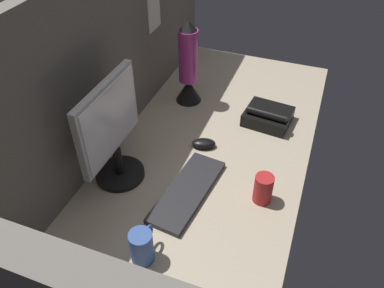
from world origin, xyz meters
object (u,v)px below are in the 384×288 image
monitor (111,131)px  desk_phone (268,116)px  mug_black_travel (53,263)px  mug_ceramic_blue (142,246)px  lava_lamp (188,69)px  mug_red_plastic (263,189)px  keyboard (188,191)px  mouse (204,143)px

monitor → desk_phone: monitor is taller
mug_black_travel → mug_ceramic_blue: (13.52, -21.36, 0.68)cm
lava_lamp → monitor: bearing=173.3°
mug_red_plastic → lava_lamp: (48.76, 45.75, 10.79)cm
keyboard → monitor: bearing=97.6°
mug_black_travel → desk_phone: size_ratio=0.50×
mouse → mug_red_plastic: mug_red_plastic is taller
mug_black_travel → desk_phone: mug_black_travel is taller
monitor → lava_lamp: bearing=-6.7°
mouse → lava_lamp: size_ratio=0.25×
mouse → lava_lamp: lava_lamp is taller
keyboard → mug_ceramic_blue: bearing=-179.5°
lava_lamp → desk_phone: lava_lamp is taller
keyboard → lava_lamp: lava_lamp is taller
monitor → mug_ceramic_blue: bearing=-139.9°
monitor → mug_black_travel: monitor is taller
desk_phone → lava_lamp: bearing=83.5°
monitor → lava_lamp: 56.08cm
lava_lamp → mouse: bearing=-149.0°
mouse → mug_red_plastic: (-19.41, -28.10, 3.74)cm
mouse → mug_ceramic_blue: (-54.68, 0.13, 4.12)cm
desk_phone → mug_ceramic_blue: bearing=165.5°
lava_lamp → mug_black_travel: bearing=177.7°
keyboard → mouse: mouse is taller
keyboard → mug_black_travel: mug_black_travel is taller
mouse → mug_ceramic_blue: bearing=161.2°
mug_red_plastic → lava_lamp: 67.73cm
mug_ceramic_blue → mug_black_travel: bearing=122.3°
mug_black_travel → desk_phone: bearing=-24.3°
monitor → mug_black_travel: (-42.03, -2.69, -15.72)cm
keyboard → desk_phone: (50.64, -17.56, 2.19)cm
monitor → lava_lamp: monitor is taller
mug_black_travel → mug_ceramic_blue: bearing=-57.7°
mouse → mug_ceramic_blue: size_ratio=0.83×
lava_lamp → desk_phone: bearing=-96.5°
mug_ceramic_blue → desk_phone: bearing=-14.5°
mug_black_travel → mug_ceramic_blue: size_ratio=0.89×
lava_lamp → desk_phone: size_ratio=1.87×
mug_ceramic_blue → lava_lamp: 86.47cm
monitor → desk_phone: 70.19cm
mug_red_plastic → desk_phone: 45.10cm
mouse → lava_lamp: 37.20cm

